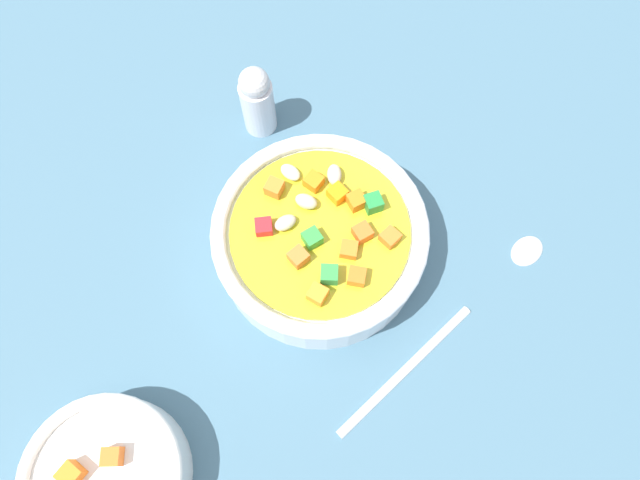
{
  "coord_description": "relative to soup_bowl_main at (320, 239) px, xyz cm",
  "views": [
    {
      "loc": [
        14.87,
        -7.29,
        46.3
      ],
      "look_at": [
        0.0,
        0.0,
        2.59
      ],
      "focal_mm": 32.31,
      "sensor_mm": 36.0,
      "label": 1
    }
  ],
  "objects": [
    {
      "name": "ground_plane",
      "position": [
        0.01,
        -0.01,
        -3.87
      ],
      "size": [
        140.0,
        140.0,
        2.0
      ],
      "primitive_type": "cube",
      "color": "#42667A"
    },
    {
      "name": "spoon",
      "position": [
        10.06,
        8.3,
        -2.45
      ],
      "size": [
        8.19,
        23.13,
        0.95
      ],
      "rotation": [
        0.0,
        0.0,
        1.86
      ],
      "color": "silver",
      "rests_on": "ground_plane"
    },
    {
      "name": "pepper_shaker",
      "position": [
        -13.69,
        0.6,
        0.92
      ],
      "size": [
        2.96,
        2.96,
        7.65
      ],
      "color": "silver",
      "rests_on": "ground_plane"
    },
    {
      "name": "soup_bowl_main",
      "position": [
        0.0,
        0.0,
        0.0
      ],
      "size": [
        17.16,
        17.16,
        6.05
      ],
      "color": "white",
      "rests_on": "ground_plane"
    },
    {
      "name": "side_bowl_small",
      "position": [
        9.41,
        -21.51,
        -0.73
      ],
      "size": [
        11.48,
        11.48,
        4.93
      ],
      "color": "white",
      "rests_on": "ground_plane"
    }
  ]
}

